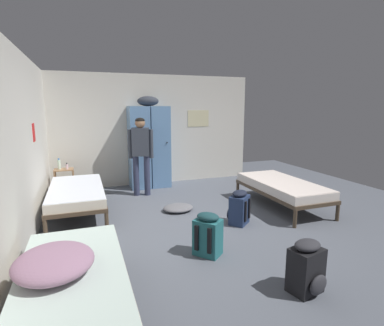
{
  "coord_description": "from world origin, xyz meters",
  "views": [
    {
      "loc": [
        -1.64,
        -4.23,
        1.85
      ],
      "look_at": [
        0.0,
        0.29,
        0.95
      ],
      "focal_mm": 28.49,
      "sensor_mm": 36.0,
      "label": 1
    }
  ],
  "objects_px": {
    "bed_right": "(282,187)",
    "backpack_teal": "(208,235)",
    "clothes_pile_grey": "(178,208)",
    "person_traveler": "(141,149)",
    "shelf_unit": "(64,180)",
    "backpack_black": "(307,268)",
    "bed_left_rear": "(77,193)",
    "lotion_bottle": "(67,166)",
    "bed_left_front": "(73,282)",
    "backpack_navy": "(239,208)",
    "bedding_heap": "(54,262)",
    "water_bottle": "(59,164)",
    "locker_bank": "(149,145)"
  },
  "relations": [
    {
      "from": "bed_right",
      "to": "backpack_teal",
      "type": "xyz_separation_m",
      "value": [
        -2.01,
        -1.25,
        -0.12
      ]
    },
    {
      "from": "clothes_pile_grey",
      "to": "person_traveler",
      "type": "bearing_deg",
      "value": 109.13
    },
    {
      "from": "shelf_unit",
      "to": "backpack_black",
      "type": "height_order",
      "value": "shelf_unit"
    },
    {
      "from": "clothes_pile_grey",
      "to": "bed_left_rear",
      "type": "bearing_deg",
      "value": 164.91
    },
    {
      "from": "clothes_pile_grey",
      "to": "lotion_bottle",
      "type": "bearing_deg",
      "value": 138.28
    },
    {
      "from": "bed_left_rear",
      "to": "bed_left_front",
      "type": "distance_m",
      "value": 2.89
    },
    {
      "from": "lotion_bottle",
      "to": "backpack_black",
      "type": "height_order",
      "value": "lotion_bottle"
    },
    {
      "from": "lotion_bottle",
      "to": "backpack_navy",
      "type": "xyz_separation_m",
      "value": [
        2.6,
        -2.57,
        -0.37
      ]
    },
    {
      "from": "shelf_unit",
      "to": "clothes_pile_grey",
      "type": "distance_m",
      "value": 2.6
    },
    {
      "from": "bedding_heap",
      "to": "lotion_bottle",
      "type": "bearing_deg",
      "value": 90.7
    },
    {
      "from": "bedding_heap",
      "to": "lotion_bottle",
      "type": "distance_m",
      "value": 4.12
    },
    {
      "from": "backpack_navy",
      "to": "backpack_black",
      "type": "distance_m",
      "value": 1.87
    },
    {
      "from": "bedding_heap",
      "to": "clothes_pile_grey",
      "type": "bearing_deg",
      "value": 53.31
    },
    {
      "from": "backpack_teal",
      "to": "backpack_black",
      "type": "relative_size",
      "value": 1.0
    },
    {
      "from": "bed_left_rear",
      "to": "lotion_bottle",
      "type": "distance_m",
      "value": 1.25
    },
    {
      "from": "bed_left_front",
      "to": "lotion_bottle",
      "type": "distance_m",
      "value": 4.11
    },
    {
      "from": "bed_right",
      "to": "backpack_teal",
      "type": "relative_size",
      "value": 3.45
    },
    {
      "from": "bed_left_front",
      "to": "backpack_black",
      "type": "distance_m",
      "value": 2.21
    },
    {
      "from": "water_bottle",
      "to": "backpack_navy",
      "type": "height_order",
      "value": "water_bottle"
    },
    {
      "from": "locker_bank",
      "to": "bed_left_rear",
      "type": "xyz_separation_m",
      "value": [
        -1.58,
        -1.39,
        -0.59
      ]
    },
    {
      "from": "locker_bank",
      "to": "lotion_bottle",
      "type": "xyz_separation_m",
      "value": [
        -1.76,
        -0.18,
        -0.34
      ]
    },
    {
      "from": "backpack_navy",
      "to": "clothes_pile_grey",
      "type": "bearing_deg",
      "value": 128.88
    },
    {
      "from": "backpack_navy",
      "to": "backpack_black",
      "type": "height_order",
      "value": "same"
    },
    {
      "from": "locker_bank",
      "to": "shelf_unit",
      "type": "height_order",
      "value": "locker_bank"
    },
    {
      "from": "bed_left_rear",
      "to": "person_traveler",
      "type": "bearing_deg",
      "value": 30.55
    },
    {
      "from": "shelf_unit",
      "to": "backpack_teal",
      "type": "distance_m",
      "value": 3.84
    },
    {
      "from": "bed_left_front",
      "to": "water_bottle",
      "type": "relative_size",
      "value": 8.44
    },
    {
      "from": "person_traveler",
      "to": "water_bottle",
      "type": "xyz_separation_m",
      "value": [
        -1.6,
        0.52,
        -0.31
      ]
    },
    {
      "from": "bed_right",
      "to": "bed_left_rear",
      "type": "height_order",
      "value": "same"
    },
    {
      "from": "person_traveler",
      "to": "clothes_pile_grey",
      "type": "bearing_deg",
      "value": -70.87
    },
    {
      "from": "locker_bank",
      "to": "bed_right",
      "type": "relative_size",
      "value": 1.09
    },
    {
      "from": "backpack_teal",
      "to": "backpack_navy",
      "type": "height_order",
      "value": "same"
    },
    {
      "from": "bed_right",
      "to": "backpack_navy",
      "type": "relative_size",
      "value": 3.45
    },
    {
      "from": "bed_left_rear",
      "to": "person_traveler",
      "type": "relative_size",
      "value": 1.17
    },
    {
      "from": "bed_left_rear",
      "to": "bedding_heap",
      "type": "xyz_separation_m",
      "value": [
        -0.13,
        -2.9,
        0.21
      ]
    },
    {
      "from": "bed_left_front",
      "to": "clothes_pile_grey",
      "type": "xyz_separation_m",
      "value": [
        1.69,
        2.43,
        -0.32
      ]
    },
    {
      "from": "person_traveler",
      "to": "backpack_teal",
      "type": "relative_size",
      "value": 2.95
    },
    {
      "from": "bed_right",
      "to": "backpack_teal",
      "type": "height_order",
      "value": "backpack_teal"
    },
    {
      "from": "water_bottle",
      "to": "backpack_navy",
      "type": "bearing_deg",
      "value": -43.74
    },
    {
      "from": "bed_left_rear",
      "to": "lotion_bottle",
      "type": "height_order",
      "value": "lotion_bottle"
    },
    {
      "from": "person_traveler",
      "to": "backpack_navy",
      "type": "height_order",
      "value": "person_traveler"
    },
    {
      "from": "bedding_heap",
      "to": "clothes_pile_grey",
      "type": "distance_m",
      "value": 3.1
    },
    {
      "from": "backpack_navy",
      "to": "clothes_pile_grey",
      "type": "height_order",
      "value": "backpack_navy"
    },
    {
      "from": "bed_left_front",
      "to": "lotion_bottle",
      "type": "relative_size",
      "value": 14.25
    },
    {
      "from": "backpack_teal",
      "to": "clothes_pile_grey",
      "type": "bearing_deg",
      "value": 85.66
    },
    {
      "from": "water_bottle",
      "to": "backpack_navy",
      "type": "xyz_separation_m",
      "value": [
        2.75,
        -2.63,
        -0.41
      ]
    },
    {
      "from": "locker_bank",
      "to": "person_traveler",
      "type": "relative_size",
      "value": 1.28
    },
    {
      "from": "shelf_unit",
      "to": "clothes_pile_grey",
      "type": "xyz_separation_m",
      "value": [
        1.94,
        -1.71,
        -0.29
      ]
    },
    {
      "from": "bed_right",
      "to": "shelf_unit",
      "type": "bearing_deg",
      "value": 150.79
    },
    {
      "from": "bed_right",
      "to": "person_traveler",
      "type": "height_order",
      "value": "person_traveler"
    }
  ]
}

